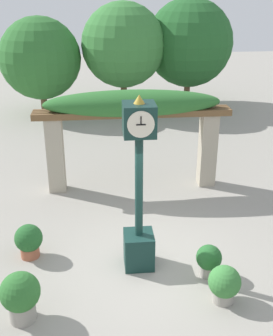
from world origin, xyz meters
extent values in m
plane|color=gray|center=(0.00, 0.00, 0.00)|extent=(60.00, 60.00, 0.00)
cube|color=#14332D|center=(-0.20, 0.02, 0.37)|extent=(0.60, 0.60, 0.74)
cylinder|color=#14332D|center=(-0.20, 0.02, 1.77)|extent=(0.16, 0.16, 2.06)
cylinder|color=gold|center=(-0.20, 0.02, 2.82)|extent=(0.25, 0.25, 0.04)
cube|color=#14332D|center=(-0.20, 0.02, 3.13)|extent=(0.58, 0.58, 0.58)
cylinder|color=beige|center=(-0.20, -0.28, 3.13)|extent=(0.48, 0.02, 0.48)
cylinder|color=beige|center=(-0.20, 0.33, 3.13)|extent=(0.48, 0.02, 0.48)
cube|color=black|center=(-0.20, -0.29, 3.13)|extent=(0.17, 0.01, 0.02)
cube|color=black|center=(-0.20, -0.29, 3.20)|extent=(0.02, 0.01, 0.15)
cone|color=gold|center=(-0.20, 0.02, 3.50)|extent=(0.20, 0.20, 0.16)
cube|color=#A89E89|center=(-2.13, 3.73, 1.06)|extent=(0.45, 0.45, 2.11)
cube|color=#A89E89|center=(2.13, 3.73, 1.06)|extent=(0.45, 0.45, 2.11)
cube|color=brown|center=(0.00, 3.50, 2.20)|extent=(5.31, 0.11, 0.17)
cube|color=brown|center=(0.00, 3.65, 2.20)|extent=(5.31, 0.11, 0.17)
cube|color=brown|center=(0.00, 3.80, 2.20)|extent=(5.31, 0.11, 0.17)
cube|color=brown|center=(0.00, 3.95, 2.20)|extent=(5.31, 0.11, 0.17)
ellipsoid|color=#2D6B2D|center=(0.00, 3.73, 2.46)|extent=(4.76, 1.05, 0.70)
cylinder|color=gray|center=(1.14, -0.46, 0.12)|extent=(0.31, 0.31, 0.23)
sphere|color=#235B28|center=(1.14, -0.46, 0.42)|extent=(0.51, 0.51, 0.51)
cylinder|color=gray|center=(1.23, -1.21, 0.10)|extent=(0.38, 0.38, 0.21)
sphere|color=#387A38|center=(1.23, -1.21, 0.43)|extent=(0.60, 0.60, 0.60)
cylinder|color=gray|center=(-2.35, -1.34, 0.17)|extent=(0.45, 0.45, 0.33)
sphere|color=#2D6B2D|center=(-2.35, -1.34, 0.59)|extent=(0.69, 0.69, 0.69)
cylinder|color=#9E563D|center=(-2.48, 0.53, 0.12)|extent=(0.40, 0.40, 0.24)
sphere|color=#235B28|center=(-2.48, 0.53, 0.46)|extent=(0.59, 0.59, 0.59)
cylinder|color=brown|center=(-3.32, 11.63, 0.62)|extent=(0.28, 0.28, 1.24)
sphere|color=#2D6B2D|center=(-3.32, 11.63, 2.46)|extent=(3.51, 3.51, 3.51)
cylinder|color=brown|center=(0.29, 11.85, 0.83)|extent=(0.28, 0.28, 1.66)
sphere|color=#387A38|center=(0.29, 11.85, 2.95)|extent=(3.67, 3.67, 3.67)
cylinder|color=brown|center=(3.38, 12.56, 0.76)|extent=(0.28, 0.28, 1.52)
sphere|color=#235B28|center=(3.38, 12.56, 2.92)|extent=(4.00, 4.00, 4.00)
camera|label=1|loc=(-0.93, -7.17, 5.31)|focal=45.00mm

